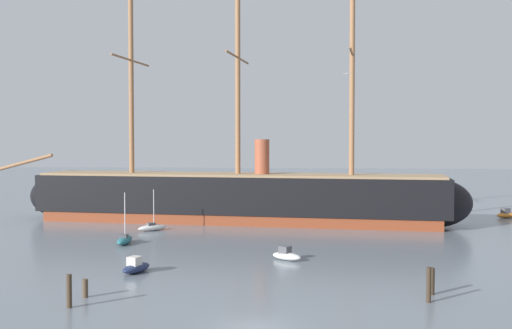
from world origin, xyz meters
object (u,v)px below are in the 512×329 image
(sailboat_alongside_bow, at_px, (152,227))
(mooring_piling_midwater, at_px, (432,281))
(tall_ship, at_px, (238,197))
(mooring_piling_left_pair, at_px, (69,291))
(motorboat_far_right, at_px, (507,214))
(motorboat_foreground_left, at_px, (136,267))
(sailboat_mid_left, at_px, (125,240))
(mooring_piling_nearest, at_px, (85,288))
(seagull_in_flight, at_px, (348,74))
(motorboat_near_centre, at_px, (286,255))
(mooring_piling_right_pair, at_px, (429,285))

(sailboat_alongside_bow, distance_m, mooring_piling_midwater, 39.02)
(tall_ship, height_order, mooring_piling_left_pair, tall_ship)
(motorboat_far_right, distance_m, mooring_piling_midwater, 48.00)
(motorboat_foreground_left, distance_m, sailboat_mid_left, 14.42)
(mooring_piling_nearest, relative_size, seagull_in_flight, 1.30)
(tall_ship, xyz_separation_m, sailboat_mid_left, (-9.77, -17.70, -2.90))
(motorboat_far_right, relative_size, mooring_piling_nearest, 2.77)
(motorboat_foreground_left, relative_size, mooring_piling_midwater, 1.85)
(mooring_piling_left_pair, xyz_separation_m, seagull_in_flight, (19.44, 29.83, 16.82))
(sailboat_mid_left, relative_size, mooring_piling_left_pair, 2.46)
(seagull_in_flight, bearing_deg, tall_ship, 137.73)
(tall_ship, distance_m, mooring_piling_midwater, 40.65)
(motorboat_foreground_left, height_order, mooring_piling_nearest, motorboat_foreground_left)
(tall_ship, xyz_separation_m, motorboat_near_centre, (7.18, -24.96, -2.90))
(motorboat_foreground_left, bearing_deg, mooring_piling_right_pair, -18.84)
(motorboat_near_centre, bearing_deg, seagull_in_flight, 64.56)
(motorboat_foreground_left, height_order, mooring_piling_midwater, mooring_piling_midwater)
(motorboat_foreground_left, bearing_deg, sailboat_mid_left, 110.24)
(sailboat_mid_left, height_order, mooring_piling_nearest, sailboat_mid_left)
(tall_ship, bearing_deg, mooring_piling_midwater, -64.21)
(mooring_piling_nearest, height_order, mooring_piling_right_pair, mooring_piling_right_pair)
(sailboat_mid_left, xyz_separation_m, mooring_piling_right_pair, (26.82, -20.98, 0.73))
(sailboat_mid_left, height_order, mooring_piling_midwater, sailboat_mid_left)
(tall_ship, xyz_separation_m, mooring_piling_midwater, (17.65, -36.54, -2.41))
(motorboat_foreground_left, bearing_deg, tall_ship, 81.29)
(motorboat_foreground_left, bearing_deg, mooring_piling_nearest, -98.99)
(sailboat_alongside_bow, relative_size, mooring_piling_midwater, 2.60)
(sailboat_alongside_bow, bearing_deg, mooring_piling_left_pair, -84.72)
(mooring_piling_midwater, bearing_deg, tall_ship, 115.79)
(motorboat_far_right, height_order, mooring_piling_right_pair, mooring_piling_right_pair)
(tall_ship, xyz_separation_m, motorboat_foreground_left, (-4.78, -31.24, -2.87))
(sailboat_mid_left, distance_m, mooring_piling_left_pair, 24.50)
(sailboat_mid_left, bearing_deg, mooring_piling_midwater, -34.47)
(motorboat_foreground_left, relative_size, mooring_piling_right_pair, 1.47)
(sailboat_alongside_bow, distance_m, motorboat_far_right, 48.29)
(tall_ship, relative_size, motorboat_foreground_left, 18.39)
(mooring_piling_nearest, bearing_deg, mooring_piling_left_pair, -91.67)
(sailboat_alongside_bow, relative_size, mooring_piling_right_pair, 2.07)
(motorboat_near_centre, xyz_separation_m, mooring_piling_left_pair, (-13.31, -16.96, 0.64))
(seagull_in_flight, bearing_deg, mooring_piling_right_pair, -81.98)
(sailboat_mid_left, relative_size, mooring_piling_nearest, 4.23)
(sailboat_mid_left, bearing_deg, sailboat_alongside_bow, 86.77)
(motorboat_near_centre, distance_m, mooring_piling_midwater, 15.62)
(tall_ship, relative_size, motorboat_far_right, 18.35)
(motorboat_far_right, xyz_separation_m, seagull_in_flight, (-23.04, -19.77, 17.42))
(mooring_piling_nearest, distance_m, mooring_piling_midwater, 23.87)
(motorboat_foreground_left, xyz_separation_m, mooring_piling_left_pair, (-1.35, -10.69, 0.61))
(tall_ship, relative_size, sailboat_alongside_bow, 13.08)
(mooring_piling_midwater, bearing_deg, sailboat_mid_left, 145.53)
(sailboat_alongside_bow, relative_size, seagull_in_flight, 5.06)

